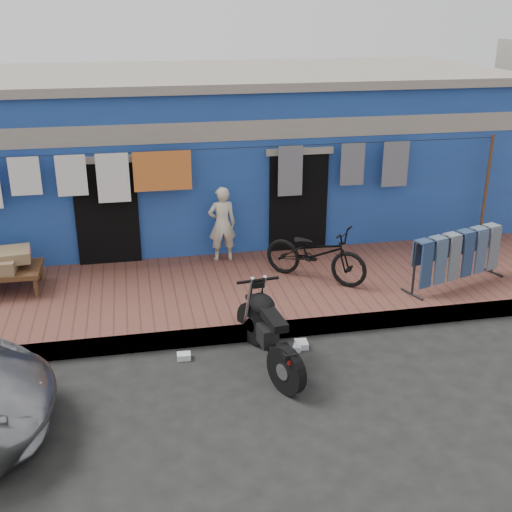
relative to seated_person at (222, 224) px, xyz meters
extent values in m
plane|color=black|center=(0.18, -4.20, -0.94)|extent=(80.00, 80.00, 0.00)
cube|color=brown|center=(0.18, -1.20, -0.82)|extent=(28.00, 3.00, 0.25)
cube|color=gray|center=(0.18, -2.65, -0.82)|extent=(28.00, 0.10, 0.25)
cube|color=navy|center=(0.18, 2.80, 0.66)|extent=(12.00, 5.00, 3.20)
cube|color=#9E9384|center=(0.18, 0.36, 1.61)|extent=(12.00, 0.14, 0.35)
cube|color=#9E9384|center=(0.18, 2.80, 2.34)|extent=(12.20, 5.20, 0.16)
cube|color=black|center=(-2.02, 0.28, 0.11)|extent=(1.10, 0.10, 2.10)
cube|color=black|center=(1.48, 0.28, 0.11)|extent=(1.10, 0.10, 2.10)
cylinder|color=brown|center=(5.18, 0.05, 0.36)|extent=(0.06, 0.06, 2.10)
cylinder|color=black|center=(0.18, 0.05, 1.36)|extent=(10.00, 0.01, 0.01)
cube|color=silver|center=(-3.28, 0.05, 1.03)|extent=(0.50, 0.02, 0.65)
cube|color=silver|center=(-2.53, 0.05, 1.01)|extent=(0.50, 0.02, 0.71)
cube|color=silver|center=(-1.85, 0.05, 0.93)|extent=(0.55, 0.02, 0.86)
cube|color=#CC4C26|center=(-1.01, 0.05, 1.01)|extent=(1.00, 0.02, 0.70)
cube|color=slate|center=(1.26, 0.05, 0.90)|extent=(0.45, 0.02, 0.92)
cube|color=slate|center=(2.43, 0.05, 0.97)|extent=(0.45, 0.02, 0.78)
cube|color=slate|center=(3.27, 0.05, 0.94)|extent=(0.50, 0.02, 0.85)
imported|color=beige|center=(0.00, 0.00, 0.00)|extent=(0.51, 0.35, 1.38)
imported|color=black|center=(1.41, -1.22, -0.10)|extent=(1.80, 1.66, 1.17)
cube|color=silver|center=(-1.00, -3.00, -0.90)|extent=(0.20, 0.16, 0.08)
cube|color=silver|center=(0.61, -3.07, -0.90)|extent=(0.17, 0.18, 0.08)
cube|color=silver|center=(0.70, -3.00, -0.90)|extent=(0.19, 0.23, 0.09)
camera|label=1|loc=(-1.55, -10.87, 3.68)|focal=45.00mm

